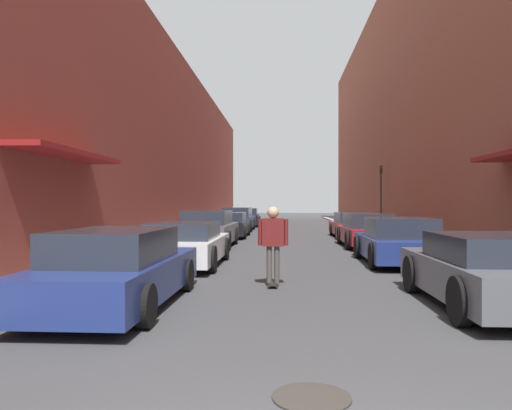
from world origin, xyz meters
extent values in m
plane|color=#38383A|center=(0.00, 21.35, 0.00)|extent=(117.45, 117.45, 0.00)
cube|color=gray|center=(-4.98, 26.69, 0.06)|extent=(1.80, 53.39, 0.12)
cube|color=gray|center=(4.98, 26.69, 0.06)|extent=(1.80, 53.39, 0.12)
cube|color=brown|center=(-7.88, 26.69, 4.97)|extent=(4.00, 53.39, 9.94)
cube|color=maroon|center=(-5.48, 9.34, 2.90)|extent=(1.00, 4.80, 0.12)
cube|color=brown|center=(7.88, 26.69, 7.53)|extent=(4.00, 53.39, 15.06)
cube|color=navy|center=(-2.98, 5.62, 0.47)|extent=(1.78, 4.67, 0.60)
cube|color=#232833|center=(-2.98, 5.39, 1.03)|extent=(1.55, 2.44, 0.51)
cylinder|color=black|center=(-3.83, 7.07, 0.31)|extent=(0.18, 0.62, 0.62)
cylinder|color=black|center=(-2.13, 7.07, 0.31)|extent=(0.18, 0.62, 0.62)
cylinder|color=black|center=(-3.83, 4.18, 0.31)|extent=(0.18, 0.62, 0.62)
cylinder|color=black|center=(-2.13, 4.18, 0.31)|extent=(0.18, 0.62, 0.62)
cube|color=silver|center=(-2.91, 10.91, 0.47)|extent=(1.90, 4.49, 0.58)
cube|color=#232833|center=(-2.91, 10.68, 0.97)|extent=(1.67, 2.34, 0.42)
cylinder|color=black|center=(-3.84, 12.30, 0.34)|extent=(0.18, 0.67, 0.67)
cylinder|color=black|center=(-1.98, 12.30, 0.34)|extent=(0.18, 0.67, 0.67)
cylinder|color=black|center=(-3.84, 9.51, 0.34)|extent=(0.18, 0.67, 0.67)
cylinder|color=black|center=(-1.98, 9.51, 0.34)|extent=(0.18, 0.67, 0.67)
cube|color=#515459|center=(-3.15, 16.58, 0.54)|extent=(1.95, 4.42, 0.69)
cube|color=#232833|center=(-3.15, 16.36, 1.15)|extent=(1.68, 2.31, 0.53)
cylinder|color=black|center=(-4.06, 17.93, 0.35)|extent=(0.18, 0.71, 0.71)
cylinder|color=black|center=(-2.24, 17.93, 0.35)|extent=(0.18, 0.71, 0.71)
cylinder|color=black|center=(-4.06, 15.22, 0.35)|extent=(0.18, 0.71, 0.71)
cylinder|color=black|center=(-2.24, 15.22, 0.35)|extent=(0.18, 0.71, 0.71)
cube|color=black|center=(-2.94, 22.13, 0.48)|extent=(1.77, 4.45, 0.62)
cube|color=#232833|center=(-2.94, 21.91, 1.01)|extent=(1.55, 2.32, 0.45)
cylinder|color=black|center=(-3.80, 23.51, 0.31)|extent=(0.18, 0.61, 0.61)
cylinder|color=black|center=(-2.08, 23.51, 0.31)|extent=(0.18, 0.61, 0.61)
cylinder|color=black|center=(-3.80, 20.76, 0.31)|extent=(0.18, 0.61, 0.61)
cylinder|color=black|center=(-2.08, 20.76, 0.31)|extent=(0.18, 0.61, 0.61)
cube|color=navy|center=(-3.03, 27.76, 0.54)|extent=(1.92, 4.59, 0.68)
cube|color=#232833|center=(-3.03, 27.53, 1.15)|extent=(1.64, 2.41, 0.55)
cylinder|color=black|center=(-3.90, 29.17, 0.36)|extent=(0.18, 0.71, 0.71)
cylinder|color=black|center=(-2.15, 29.17, 0.36)|extent=(0.18, 0.71, 0.71)
cylinder|color=black|center=(-3.90, 26.35, 0.36)|extent=(0.18, 0.71, 0.71)
cylinder|color=black|center=(-2.15, 26.35, 0.36)|extent=(0.18, 0.71, 0.71)
cube|color=black|center=(-2.96, 33.55, 0.52)|extent=(1.93, 4.17, 0.66)
cube|color=#232833|center=(-2.96, 33.34, 1.08)|extent=(1.67, 2.18, 0.46)
cylinder|color=black|center=(-3.87, 34.83, 0.34)|extent=(0.18, 0.69, 0.69)
cylinder|color=black|center=(-2.05, 34.83, 0.34)|extent=(0.18, 0.69, 0.69)
cylinder|color=black|center=(-3.87, 32.27, 0.34)|extent=(0.18, 0.69, 0.69)
cylinder|color=black|center=(-2.05, 32.27, 0.34)|extent=(0.18, 0.69, 0.69)
cube|color=#515459|center=(3.08, 5.84, 0.49)|extent=(1.80, 4.24, 0.60)
cube|color=#232833|center=(3.08, 5.63, 1.00)|extent=(1.58, 2.21, 0.41)
cylinder|color=black|center=(2.20, 7.16, 0.35)|extent=(0.18, 0.70, 0.70)
cylinder|color=black|center=(3.96, 7.16, 0.35)|extent=(0.18, 0.70, 0.70)
cylinder|color=black|center=(2.20, 4.53, 0.35)|extent=(0.18, 0.70, 0.70)
cube|color=navy|center=(2.98, 11.70, 0.47)|extent=(1.98, 4.31, 0.57)
cube|color=#232833|center=(2.98, 11.49, 1.03)|extent=(1.72, 2.26, 0.54)
cylinder|color=black|center=(2.05, 13.03, 0.34)|extent=(0.18, 0.68, 0.68)
cylinder|color=black|center=(3.91, 13.03, 0.34)|extent=(0.18, 0.68, 0.68)
cylinder|color=black|center=(2.05, 10.38, 0.34)|extent=(0.18, 0.68, 0.68)
cylinder|color=black|center=(3.91, 10.38, 0.34)|extent=(0.18, 0.68, 0.68)
cube|color=maroon|center=(2.99, 17.00, 0.47)|extent=(1.92, 4.34, 0.57)
cube|color=#232833|center=(2.99, 16.79, 1.03)|extent=(1.66, 2.27, 0.54)
cylinder|color=black|center=(2.09, 18.33, 0.35)|extent=(0.18, 0.69, 0.69)
cylinder|color=black|center=(3.88, 18.33, 0.35)|extent=(0.18, 0.69, 0.69)
cylinder|color=black|center=(2.09, 15.67, 0.35)|extent=(0.18, 0.69, 0.69)
cylinder|color=black|center=(3.88, 15.67, 0.35)|extent=(0.18, 0.69, 0.69)
cube|color=maroon|center=(3.13, 22.18, 0.45)|extent=(1.86, 4.63, 0.56)
cube|color=#232833|center=(3.13, 21.95, 0.99)|extent=(1.60, 2.42, 0.51)
cylinder|color=black|center=(2.27, 23.60, 0.31)|extent=(0.18, 0.62, 0.62)
cylinder|color=black|center=(3.98, 23.60, 0.31)|extent=(0.18, 0.62, 0.62)
cylinder|color=black|center=(2.27, 20.76, 0.31)|extent=(0.18, 0.62, 0.62)
cylinder|color=black|center=(3.98, 20.76, 0.31)|extent=(0.18, 0.62, 0.62)
cube|color=black|center=(-0.46, 7.73, 0.07)|extent=(0.20, 0.78, 0.02)
cylinder|color=beige|center=(-0.54, 7.97, 0.03)|extent=(0.03, 0.06, 0.06)
cylinder|color=beige|center=(-0.39, 7.97, 0.03)|extent=(0.03, 0.06, 0.06)
cylinder|color=beige|center=(-0.54, 7.48, 0.03)|extent=(0.03, 0.06, 0.06)
cylinder|color=beige|center=(-0.39, 7.48, 0.03)|extent=(0.03, 0.06, 0.06)
cylinder|color=#47423D|center=(-0.54, 7.73, 0.45)|extent=(0.11, 0.11, 0.75)
cylinder|color=#47423D|center=(-0.39, 7.73, 0.45)|extent=(0.11, 0.11, 0.75)
cube|color=maroon|center=(-0.46, 7.73, 1.11)|extent=(0.45, 0.20, 0.57)
sphere|color=tan|center=(-0.46, 7.73, 1.52)|extent=(0.24, 0.24, 0.24)
cylinder|color=maroon|center=(-0.73, 7.73, 1.11)|extent=(0.09, 0.09, 0.54)
cylinder|color=maroon|center=(-0.20, 7.73, 1.11)|extent=(0.09, 0.09, 0.54)
cylinder|color=#332D28|center=(-0.01, 1.86, 0.01)|extent=(0.70, 0.70, 0.02)
cylinder|color=#2D2D2D|center=(5.54, 27.43, 2.02)|extent=(0.10, 0.10, 3.80)
cube|color=#332D0F|center=(5.54, 27.43, 3.69)|extent=(0.16, 0.16, 0.45)
sphere|color=red|center=(5.54, 27.34, 3.81)|extent=(0.11, 0.11, 0.11)
camera|label=1|loc=(-0.25, -2.53, 1.72)|focal=35.00mm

